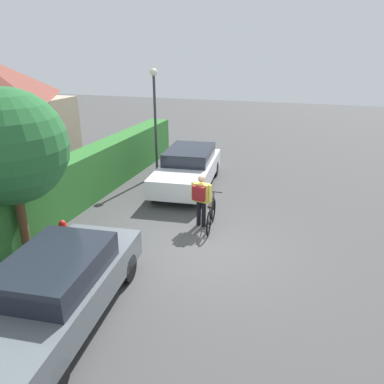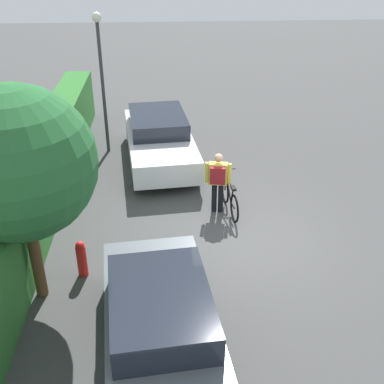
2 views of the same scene
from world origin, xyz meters
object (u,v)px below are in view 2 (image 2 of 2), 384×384
at_px(parked_car_far, 159,138).
at_px(bicycle, 230,198).
at_px(tree_kerbside, 18,164).
at_px(person_rider, 218,178).
at_px(parked_car_near, 162,327).
at_px(street_lamp, 101,65).
at_px(fire_hydrant, 82,258).

relative_size(parked_car_far, bicycle, 2.87).
relative_size(bicycle, tree_kerbside, 0.40).
relative_size(bicycle, person_rider, 1.05).
distance_m(parked_car_near, person_rider, 4.87).
distance_m(parked_car_far, person_rider, 3.43).
xyz_separation_m(parked_car_far, person_rider, (-3.12, -1.41, 0.20)).
bearing_deg(street_lamp, parked_car_near, -169.20).
relative_size(parked_car_near, bicycle, 2.78).
height_order(bicycle, fire_hydrant, bicycle).
relative_size(parked_car_far, tree_kerbside, 1.14).
distance_m(parked_car_near, fire_hydrant, 2.85).
bearing_deg(parked_car_far, parked_car_near, -179.94).
xyz_separation_m(parked_car_near, bicycle, (4.68, -1.71, -0.36)).
bearing_deg(tree_kerbside, street_lamp, -5.52).
bearing_deg(person_rider, bicycle, -86.15).
relative_size(parked_car_far, fire_hydrant, 5.81).
xyz_separation_m(street_lamp, tree_kerbside, (-6.86, 0.66, 0.06)).
distance_m(parked_car_near, bicycle, 4.99).
distance_m(bicycle, street_lamp, 5.71).
bearing_deg(person_rider, parked_car_near, 163.20).
relative_size(parked_car_near, street_lamp, 1.08).
bearing_deg(tree_kerbside, fire_hydrant, -52.43).
bearing_deg(fire_hydrant, person_rider, -52.37).
xyz_separation_m(person_rider, street_lamp, (3.99, 3.06, 1.78)).
relative_size(tree_kerbside, fire_hydrant, 5.10).
xyz_separation_m(parked_car_near, person_rider, (4.65, -1.41, 0.21)).
bearing_deg(bicycle, fire_hydrant, 125.20).
bearing_deg(parked_car_near, fire_hydrant, 34.39).
xyz_separation_m(parked_car_far, street_lamp, (0.88, 1.64, 1.98)).
xyz_separation_m(street_lamp, fire_hydrant, (-6.31, -0.05, -2.31)).
bearing_deg(person_rider, tree_kerbside, 127.62).
relative_size(street_lamp, tree_kerbside, 1.02).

